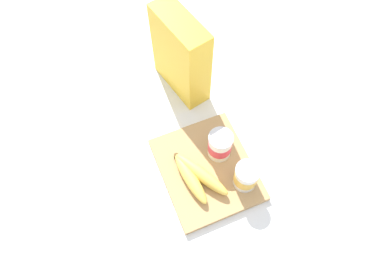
% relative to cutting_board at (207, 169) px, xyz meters
% --- Properties ---
extents(ground_plane, '(2.40, 2.40, 0.00)m').
position_rel_cutting_board_xyz_m(ground_plane, '(0.00, 0.00, -0.01)').
color(ground_plane, white).
extents(cutting_board, '(0.29, 0.25, 0.02)m').
position_rel_cutting_board_xyz_m(cutting_board, '(0.00, 0.00, 0.00)').
color(cutting_board, tan).
rests_on(cutting_board, ground_plane).
extents(cereal_box, '(0.22, 0.12, 0.28)m').
position_rel_cutting_board_xyz_m(cereal_box, '(-0.31, 0.05, 0.13)').
color(cereal_box, yellow).
rests_on(cereal_box, ground_plane).
extents(yogurt_cup_front, '(0.07, 0.07, 0.09)m').
position_rel_cutting_board_xyz_m(yogurt_cup_front, '(-0.03, 0.05, 0.06)').
color(yogurt_cup_front, white).
rests_on(yogurt_cup_front, cutting_board).
extents(yogurt_cup_back, '(0.07, 0.07, 0.09)m').
position_rel_cutting_board_xyz_m(yogurt_cup_back, '(0.08, 0.08, 0.05)').
color(yogurt_cup_back, white).
rests_on(yogurt_cup_back, cutting_board).
extents(banana_bunch, '(0.18, 0.12, 0.04)m').
position_rel_cutting_board_xyz_m(banana_bunch, '(0.02, -0.04, 0.03)').
color(banana_bunch, '#F1C751').
rests_on(banana_bunch, cutting_board).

